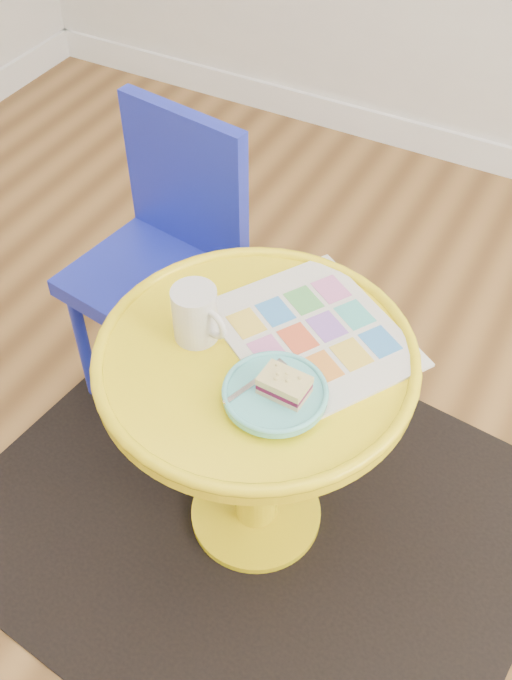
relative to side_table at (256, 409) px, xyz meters
The scene contains 10 objects.
floor 0.50m from the side_table, 75.59° to the right, with size 4.00×4.00×0.00m, color brown.
room_walls 1.23m from the side_table, 141.90° to the left, with size 4.00×4.00×4.00m.
rug 0.42m from the side_table, 90.00° to the right, with size 1.30×1.10×0.01m, color black.
side_table is the anchor object (origin of this frame).
chair 0.52m from the side_table, 143.72° to the left, with size 0.39×0.39×0.79m.
newspaper 0.21m from the side_table, 53.80° to the left, with size 0.36×0.31×0.01m, color silver.
mug 0.26m from the side_table, behind, with size 0.12×0.09×0.11m.
plate 0.22m from the side_table, 44.75° to the right, with size 0.19×0.19×0.02m.
cake_slice 0.24m from the side_table, 38.24° to the right, with size 0.09×0.06×0.04m.
fork 0.21m from the side_table, 60.19° to the right, with size 0.06×0.14×0.00m.
Camera 1 is at (0.39, -0.58, 1.64)m, focal length 40.00 mm.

